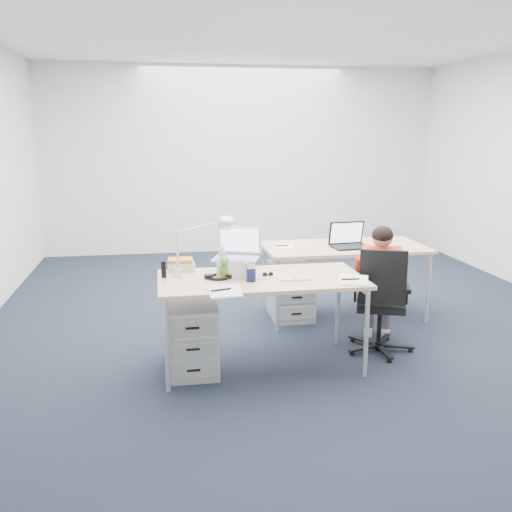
{
  "coord_description": "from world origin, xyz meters",
  "views": [
    {
      "loc": [
        -1.29,
        -5.2,
        1.86
      ],
      "look_at": [
        -0.52,
        -0.72,
        0.85
      ],
      "focal_mm": 40.0,
      "sensor_mm": 36.0,
      "label": 1
    }
  ],
  "objects_px": {
    "cordless_phone": "(164,270)",
    "seated_person": "(380,285)",
    "water_bottle": "(222,260)",
    "wireless_keyboard": "(295,278)",
    "far_cup": "(380,240)",
    "sunglasses": "(268,275)",
    "office_chair": "(380,322)",
    "desk_lamp": "(196,245)",
    "desk_near": "(261,283)",
    "drawer_pedestal_near": "(191,338)",
    "computer_mouse": "(295,277)",
    "bear_figurine": "(225,268)",
    "dark_laptop": "(351,235)",
    "headphones": "(218,276)",
    "silver_laptop": "(236,253)",
    "can_koozie": "(251,274)",
    "desk_far": "(344,250)",
    "book_stack": "(181,264)",
    "drawer_pedestal_far": "(291,291)"
  },
  "relations": [
    {
      "from": "cordless_phone",
      "to": "seated_person",
      "type": "bearing_deg",
      "value": 23.5
    },
    {
      "from": "water_bottle",
      "to": "wireless_keyboard",
      "type": "bearing_deg",
      "value": -31.25
    },
    {
      "from": "seated_person",
      "to": "far_cup",
      "type": "relative_size",
      "value": 10.7
    },
    {
      "from": "sunglasses",
      "to": "far_cup",
      "type": "relative_size",
      "value": 0.89
    },
    {
      "from": "office_chair",
      "to": "desk_lamp",
      "type": "relative_size",
      "value": 1.86
    },
    {
      "from": "desk_near",
      "to": "drawer_pedestal_near",
      "type": "distance_m",
      "value": 0.69
    },
    {
      "from": "seated_person",
      "to": "drawer_pedestal_near",
      "type": "distance_m",
      "value": 1.7
    },
    {
      "from": "computer_mouse",
      "to": "sunglasses",
      "type": "xyz_separation_m",
      "value": [
        -0.2,
        0.11,
        -0.0
      ]
    },
    {
      "from": "seated_person",
      "to": "sunglasses",
      "type": "bearing_deg",
      "value": -147.1
    },
    {
      "from": "bear_figurine",
      "to": "dark_laptop",
      "type": "distance_m",
      "value": 1.65
    },
    {
      "from": "headphones",
      "to": "bear_figurine",
      "type": "relative_size",
      "value": 1.36
    },
    {
      "from": "seated_person",
      "to": "silver_laptop",
      "type": "height_order",
      "value": "silver_laptop"
    },
    {
      "from": "desk_near",
      "to": "can_koozie",
      "type": "relative_size",
      "value": 13.67
    },
    {
      "from": "sunglasses",
      "to": "desk_near",
      "type": "bearing_deg",
      "value": -149.21
    },
    {
      "from": "desk_far",
      "to": "headphones",
      "type": "distance_m",
      "value": 1.73
    },
    {
      "from": "can_koozie",
      "to": "water_bottle",
      "type": "distance_m",
      "value": 0.37
    },
    {
      "from": "desk_lamp",
      "to": "far_cup",
      "type": "height_order",
      "value": "desk_lamp"
    },
    {
      "from": "wireless_keyboard",
      "to": "book_stack",
      "type": "bearing_deg",
      "value": 155.79
    },
    {
      "from": "cordless_phone",
      "to": "drawer_pedestal_near",
      "type": "bearing_deg",
      "value": -20.18
    },
    {
      "from": "water_bottle",
      "to": "desk_lamp",
      "type": "distance_m",
      "value": 0.27
    },
    {
      "from": "dark_laptop",
      "to": "drawer_pedestal_near",
      "type": "bearing_deg",
      "value": -152.86
    },
    {
      "from": "desk_far",
      "to": "office_chair",
      "type": "xyz_separation_m",
      "value": [
        0.01,
        -0.97,
        -0.42
      ]
    },
    {
      "from": "desk_far",
      "to": "desk_lamp",
      "type": "height_order",
      "value": "desk_lamp"
    },
    {
      "from": "computer_mouse",
      "to": "dark_laptop",
      "type": "xyz_separation_m",
      "value": [
        0.81,
        1.05,
        0.12
      ]
    },
    {
      "from": "office_chair",
      "to": "book_stack",
      "type": "relative_size",
      "value": 4.29
    },
    {
      "from": "headphones",
      "to": "book_stack",
      "type": "relative_size",
      "value": 1.04
    },
    {
      "from": "office_chair",
      "to": "book_stack",
      "type": "xyz_separation_m",
      "value": [
        -1.65,
        0.23,
        0.52
      ]
    },
    {
      "from": "dark_laptop",
      "to": "book_stack",
      "type": "bearing_deg",
      "value": -164.0
    },
    {
      "from": "drawer_pedestal_near",
      "to": "water_bottle",
      "type": "relative_size",
      "value": 2.64
    },
    {
      "from": "desk_lamp",
      "to": "dark_laptop",
      "type": "relative_size",
      "value": 1.38
    },
    {
      "from": "silver_laptop",
      "to": "wireless_keyboard",
      "type": "xyz_separation_m",
      "value": [
        0.43,
        -0.2,
        -0.18
      ]
    },
    {
      "from": "drawer_pedestal_near",
      "to": "wireless_keyboard",
      "type": "relative_size",
      "value": 2.15
    },
    {
      "from": "silver_laptop",
      "to": "far_cup",
      "type": "relative_size",
      "value": 3.66
    },
    {
      "from": "wireless_keyboard",
      "to": "book_stack",
      "type": "height_order",
      "value": "book_stack"
    },
    {
      "from": "computer_mouse",
      "to": "cordless_phone",
      "type": "height_order",
      "value": "cordless_phone"
    },
    {
      "from": "desk_far",
      "to": "bear_figurine",
      "type": "height_order",
      "value": "bear_figurine"
    },
    {
      "from": "desk_lamp",
      "to": "dark_laptop",
      "type": "distance_m",
      "value": 1.77
    },
    {
      "from": "desk_near",
      "to": "dark_laptop",
      "type": "bearing_deg",
      "value": 42.52
    },
    {
      "from": "bear_figurine",
      "to": "far_cup",
      "type": "xyz_separation_m",
      "value": [
        1.69,
        1.03,
        -0.03
      ]
    },
    {
      "from": "desk_far",
      "to": "book_stack",
      "type": "relative_size",
      "value": 7.45
    },
    {
      "from": "book_stack",
      "to": "computer_mouse",
      "type": "bearing_deg",
      "value": -25.84
    },
    {
      "from": "desk_far",
      "to": "seated_person",
      "type": "relative_size",
      "value": 1.49
    },
    {
      "from": "book_stack",
      "to": "sunglasses",
      "type": "relative_size",
      "value": 2.41
    },
    {
      "from": "desk_near",
      "to": "cordless_phone",
      "type": "distance_m",
      "value": 0.77
    },
    {
      "from": "bear_figurine",
      "to": "wireless_keyboard",
      "type": "bearing_deg",
      "value": -18.37
    },
    {
      "from": "bear_figurine",
      "to": "dark_laptop",
      "type": "bearing_deg",
      "value": 30.05
    },
    {
      "from": "desk_near",
      "to": "far_cup",
      "type": "height_order",
      "value": "far_cup"
    },
    {
      "from": "can_koozie",
      "to": "water_bottle",
      "type": "height_order",
      "value": "water_bottle"
    },
    {
      "from": "desk_far",
      "to": "far_cup",
      "type": "distance_m",
      "value": 0.38
    },
    {
      "from": "desk_near",
      "to": "drawer_pedestal_far",
      "type": "bearing_deg",
      "value": 65.93
    }
  ]
}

